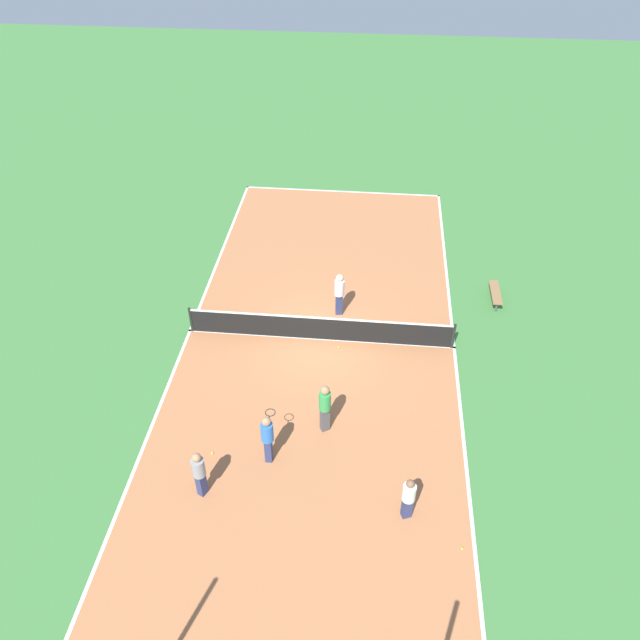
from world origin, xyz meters
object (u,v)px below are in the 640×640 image
Objects in this scene: tennis_ball_near_net at (462,549)px; player_near_blue at (267,436)px; player_near_white at (339,292)px; tennis_net at (320,328)px; player_far_green at (325,405)px; tennis_ball_left_sideline at (212,453)px; player_baseline_gray at (199,471)px; player_far_white at (408,497)px; bench at (495,293)px; tennis_ball_right_alley at (339,347)px.

player_near_blue is at bearing -23.71° from tennis_ball_near_net.
tennis_net is at bearing -118.64° from player_near_white.
player_near_white is at bearing -11.97° from player_near_blue.
player_far_green is 27.00× the size of tennis_ball_near_net.
player_near_white is 0.97× the size of player_far_green.
player_baseline_gray is at bearing 92.26° from tennis_ball_left_sideline.
player_far_green is 1.10× the size of player_baseline_gray.
player_near_blue is at bearing -42.36° from player_far_white.
player_near_blue is 26.36× the size of tennis_ball_near_net.
tennis_net is 5.61m from player_near_blue.
player_near_white is at bearing -114.72° from tennis_ball_left_sideline.
player_far_white is 22.25× the size of tennis_ball_near_net.
player_near_blue is (0.96, 5.51, 0.51)m from tennis_net.
bench is 22.95× the size of tennis_ball_left_sideline.
player_far_white reaches higher than tennis_ball_near_net.
player_far_green reaches higher than player_near_blue.
bench is 22.95× the size of tennis_ball_right_alley.
bench is 1.03× the size of player_far_white.
tennis_net is at bearing -60.48° from tennis_ball_near_net.
player_near_blue is at bearing -41.61° from bench.
player_far_white is at bearing -110.51° from player_near_blue.
tennis_ball_near_net and tennis_ball_right_alley have the same top height.
player_near_white is at bearing -67.52° from tennis_ball_near_net.
player_far_white reaches higher than tennis_ball_left_sideline.
player_near_blue is 26.36× the size of tennis_ball_right_alley.
player_far_white is 22.25× the size of tennis_ball_right_alley.
tennis_ball_right_alley is (3.76, -7.47, 0.00)m from tennis_ball_near_net.
player_near_blue reaches higher than tennis_ball_right_alley.
player_baseline_gray is at bearing 9.16° from player_far_green.
player_near_white is (5.95, 1.38, 0.66)m from bench.
tennis_net is at bearing -9.62° from player_near_blue.
player_far_green is (-1.52, -1.31, 0.02)m from player_near_blue.
tennis_net is 7.14m from bench.
tennis_ball_near_net and tennis_ball_left_sideline have the same top height.
tennis_ball_right_alley is at bearing -92.27° from player_far_white.
player_near_white reaches higher than player_baseline_gray.
player_near_blue reaches higher than tennis_ball_near_net.
player_near_blue is at bearing 80.12° from tennis_net.
tennis_ball_near_net is at bearing 127.25° from player_far_white.
tennis_ball_near_net is 1.00× the size of tennis_ball_left_sideline.
player_far_white is at bearing -82.31° from player_near_white.
player_far_white reaches higher than tennis_net.
tennis_ball_right_alley is at bearing -123.66° from tennis_ball_left_sideline.
player_far_white is 0.90× the size of player_baseline_gray.
bench is 0.93× the size of player_baseline_gray.
tennis_ball_near_net is (2.05, 10.80, -0.33)m from bench.
player_near_white is at bearing 5.49° from player_baseline_gray.
tennis_ball_near_net is (-3.90, 9.42, -0.99)m from player_near_white.
tennis_ball_left_sideline is (3.23, 1.30, -1.03)m from player_far_green.
player_far_white is at bearing -31.15° from tennis_ball_near_net.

